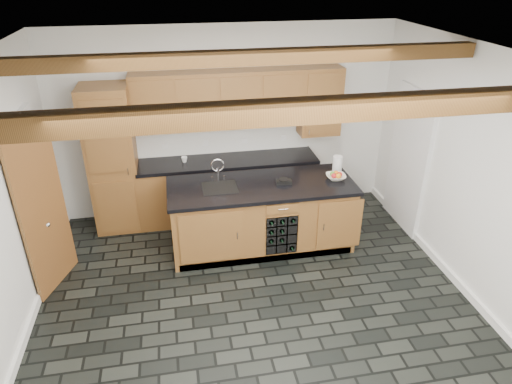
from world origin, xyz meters
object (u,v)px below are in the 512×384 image
Objects in this scene: island at (262,215)px; kitchen_scale at (284,181)px; fruit_bowl at (336,177)px; paper_towel at (337,164)px.

kitchen_scale is (0.29, -0.01, 0.49)m from island.
kitchen_scale is at bearing 179.85° from fruit_bowl.
kitchen_scale is at bearing -2.09° from island.
paper_towel is (0.11, 0.26, 0.07)m from fruit_bowl.
fruit_bowl is 0.29m from paper_towel.
kitchen_scale is 0.87m from paper_towel.
paper_towel is (1.11, 0.25, 0.57)m from island.
island is 1.12m from fruit_bowl.
paper_towel reaches higher than fruit_bowl.
fruit_bowl is at bearing -0.71° from island.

